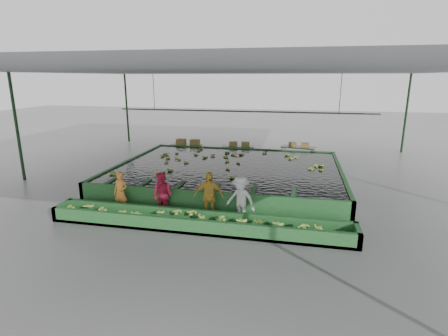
% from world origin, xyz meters
% --- Properties ---
extents(ground, '(80.00, 80.00, 0.00)m').
position_xyz_m(ground, '(0.00, 0.00, 0.00)').
color(ground, slate).
rests_on(ground, ground).
extents(shed_roof, '(20.00, 22.00, 0.04)m').
position_xyz_m(shed_roof, '(0.00, 0.00, 5.00)').
color(shed_roof, gray).
rests_on(shed_roof, shed_posts).
extents(shed_posts, '(20.00, 22.00, 5.00)m').
position_xyz_m(shed_posts, '(0.00, 0.00, 2.50)').
color(shed_posts, black).
rests_on(shed_posts, ground).
extents(flotation_tank, '(10.00, 8.00, 0.90)m').
position_xyz_m(flotation_tank, '(0.00, 1.50, 0.45)').
color(flotation_tank, '#25602B').
rests_on(flotation_tank, ground).
extents(tank_water, '(9.70, 7.70, 0.00)m').
position_xyz_m(tank_water, '(0.00, 1.50, 0.85)').
color(tank_water, black).
rests_on(tank_water, flotation_tank).
extents(sorting_trough, '(10.00, 1.00, 0.50)m').
position_xyz_m(sorting_trough, '(0.00, -3.60, 0.25)').
color(sorting_trough, '#25602B').
rests_on(sorting_trough, ground).
extents(cableway_rail, '(0.08, 0.08, 14.00)m').
position_xyz_m(cableway_rail, '(0.00, 5.00, 3.00)').
color(cableway_rail, '#59605B').
rests_on(cableway_rail, shed_roof).
extents(rail_hanger_left, '(0.04, 0.04, 2.00)m').
position_xyz_m(rail_hanger_left, '(-5.00, 5.00, 4.00)').
color(rail_hanger_left, '#59605B').
rests_on(rail_hanger_left, shed_roof).
extents(rail_hanger_right, '(0.04, 0.04, 2.00)m').
position_xyz_m(rail_hanger_right, '(5.00, 5.00, 4.00)').
color(rail_hanger_right, '#59605B').
rests_on(rail_hanger_right, shed_roof).
extents(worker_a, '(0.60, 0.44, 1.52)m').
position_xyz_m(worker_a, '(-3.10, -2.80, 0.76)').
color(worker_a, orange).
rests_on(worker_a, ground).
extents(worker_b, '(0.88, 0.75, 1.58)m').
position_xyz_m(worker_b, '(-1.50, -2.80, 0.79)').
color(worker_b, '#CC2244').
rests_on(worker_b, ground).
extents(worker_c, '(1.07, 0.60, 1.72)m').
position_xyz_m(worker_c, '(0.18, -2.80, 0.86)').
color(worker_c, gold).
rests_on(worker_c, ground).
extents(worker_d, '(1.20, 0.91, 1.64)m').
position_xyz_m(worker_d, '(1.28, -2.80, 0.82)').
color(worker_d, silver).
rests_on(worker_d, ground).
extents(packing_table_left, '(1.87, 0.85, 0.83)m').
position_xyz_m(packing_table_left, '(-3.58, 6.24, 0.42)').
color(packing_table_left, '#59605B').
rests_on(packing_table_left, ground).
extents(packing_table_mid, '(1.95, 0.94, 0.86)m').
position_xyz_m(packing_table_mid, '(-0.41, 6.26, 0.43)').
color(packing_table_mid, '#59605B').
rests_on(packing_table_mid, ground).
extents(packing_table_right, '(2.02, 1.14, 0.87)m').
position_xyz_m(packing_table_right, '(3.07, 6.66, 0.43)').
color(packing_table_right, '#59605B').
rests_on(packing_table_right, ground).
extents(box_stack_left, '(1.44, 0.43, 0.31)m').
position_xyz_m(box_stack_left, '(-3.47, 6.21, 0.83)').
color(box_stack_left, olive).
rests_on(box_stack_left, packing_table_left).
extents(box_stack_mid, '(1.20, 0.41, 0.25)m').
position_xyz_m(box_stack_mid, '(-0.31, 6.18, 0.86)').
color(box_stack_mid, olive).
rests_on(box_stack_mid, packing_table_mid).
extents(box_stack_right, '(1.16, 0.36, 0.25)m').
position_xyz_m(box_stack_right, '(3.10, 6.64, 0.87)').
color(box_stack_right, olive).
rests_on(box_stack_right, packing_table_right).
extents(floating_bananas, '(8.10, 5.52, 0.11)m').
position_xyz_m(floating_bananas, '(0.00, 2.30, 0.85)').
color(floating_bananas, '#95B644').
rests_on(floating_bananas, tank_water).
extents(trough_bananas, '(8.42, 0.56, 0.11)m').
position_xyz_m(trough_bananas, '(0.00, -3.60, 0.40)').
color(trough_bananas, '#95B644').
rests_on(trough_bananas, sorting_trough).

